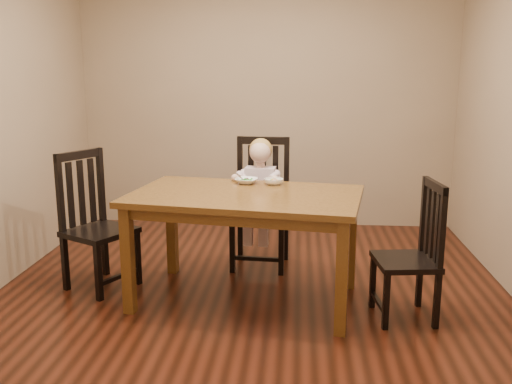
# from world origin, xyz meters

# --- Properties ---
(room) EXTENTS (4.01, 4.01, 2.71)m
(room) POSITION_xyz_m (0.00, 0.00, 1.35)
(room) COLOR #471C0F
(room) RESTS_ON ground
(dining_table) EXTENTS (1.79, 1.24, 0.83)m
(dining_table) POSITION_xyz_m (-0.03, -0.15, 0.73)
(dining_table) COLOR #4C3011
(dining_table) RESTS_ON room
(chair_child) EXTENTS (0.52, 0.50, 1.12)m
(chair_child) POSITION_xyz_m (0.03, 0.66, 0.54)
(chair_child) COLOR black
(chair_child) RESTS_ON room
(chair_left) EXTENTS (0.62, 0.63, 1.08)m
(chair_left) POSITION_xyz_m (-1.25, 0.04, 0.52)
(chair_left) COLOR black
(chair_left) RESTS_ON room
(chair_right) EXTENTS (0.45, 0.47, 0.97)m
(chair_right) POSITION_xyz_m (1.14, -0.37, 0.47)
(chair_right) COLOR black
(chair_right) RESTS_ON room
(toddler) EXTENTS (0.37, 0.45, 0.59)m
(toddler) POSITION_xyz_m (0.02, 0.60, 0.69)
(toddler) COLOR silver
(toddler) RESTS_ON chair_child
(bowl_peas) EXTENTS (0.21, 0.21, 0.04)m
(bowl_peas) POSITION_xyz_m (-0.06, 0.20, 0.85)
(bowl_peas) COLOR white
(bowl_peas) RESTS_ON dining_table
(bowl_veg) EXTENTS (0.18, 0.18, 0.05)m
(bowl_veg) POSITION_xyz_m (0.16, 0.18, 0.85)
(bowl_veg) COLOR white
(bowl_veg) RESTS_ON dining_table
(fork) EXTENTS (0.09, 0.11, 0.05)m
(fork) POSITION_xyz_m (-0.10, 0.18, 0.87)
(fork) COLOR silver
(fork) RESTS_ON bowl_peas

